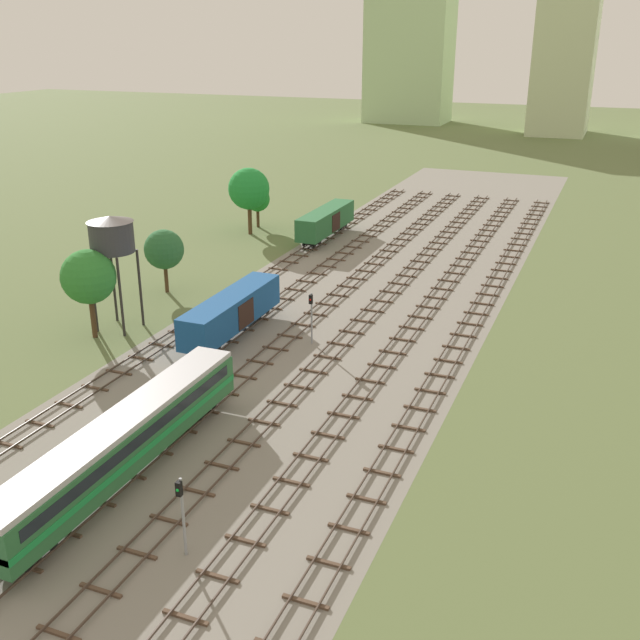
% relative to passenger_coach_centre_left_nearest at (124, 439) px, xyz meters
% --- Properties ---
extents(ground_plane, '(480.00, 480.00, 0.00)m').
position_rel_passenger_coach_centre_left_nearest_xyz_m(ground_plane, '(2.38, 27.61, -2.61)').
color(ground_plane, '#5B6B3D').
extents(ballast_bed, '(27.81, 176.00, 0.01)m').
position_rel_passenger_coach_centre_left_nearest_xyz_m(ballast_bed, '(2.38, 27.61, -2.61)').
color(ballast_bed, gray).
rests_on(ballast_bed, ground).
extents(track_far_left, '(2.40, 126.00, 0.29)m').
position_rel_passenger_coach_centre_left_nearest_xyz_m(track_far_left, '(-9.52, 28.61, -2.48)').
color(track_far_left, '#47382D').
rests_on(track_far_left, ground).
extents(track_left, '(2.40, 126.00, 0.29)m').
position_rel_passenger_coach_centre_left_nearest_xyz_m(track_left, '(-4.76, 28.61, -2.48)').
color(track_left, '#47382D').
rests_on(track_left, ground).
extents(track_centre_left, '(2.40, 126.00, 0.29)m').
position_rel_passenger_coach_centre_left_nearest_xyz_m(track_centre_left, '(0.00, 28.61, -2.48)').
color(track_centre_left, '#47382D').
rests_on(track_centre_left, ground).
extents(track_centre, '(2.40, 126.00, 0.29)m').
position_rel_passenger_coach_centre_left_nearest_xyz_m(track_centre, '(4.76, 28.61, -2.48)').
color(track_centre, '#47382D').
rests_on(track_centre, ground).
extents(track_centre_right, '(2.40, 126.00, 0.29)m').
position_rel_passenger_coach_centre_left_nearest_xyz_m(track_centre_right, '(9.52, 28.61, -2.48)').
color(track_centre_right, '#47382D').
rests_on(track_centre_right, ground).
extents(track_right, '(2.40, 126.00, 0.29)m').
position_rel_passenger_coach_centre_left_nearest_xyz_m(track_right, '(14.29, 28.61, -2.48)').
color(track_right, '#47382D').
rests_on(track_right, ground).
extents(passenger_coach_centre_left_nearest, '(2.96, 22.00, 3.80)m').
position_rel_passenger_coach_centre_left_nearest_xyz_m(passenger_coach_centre_left_nearest, '(0.00, 0.00, 0.00)').
color(passenger_coach_centre_left_nearest, '#286638').
rests_on(passenger_coach_centre_left_nearest, ground).
extents(freight_boxcar_left_near, '(2.87, 14.00, 3.60)m').
position_rel_passenger_coach_centre_left_nearest_xyz_m(freight_boxcar_left_near, '(-4.76, 22.30, -0.16)').
color(freight_boxcar_left_near, '#194C8C').
rests_on(freight_boxcar_left_near, ground).
extents(freight_boxcar_far_left_mid, '(2.87, 14.00, 3.60)m').
position_rel_passenger_coach_centre_left_nearest_xyz_m(freight_boxcar_far_left_mid, '(-9.52, 56.93, -0.16)').
color(freight_boxcar_far_left_mid, '#286638').
rests_on(freight_boxcar_far_left_mid, ground).
extents(water_tower, '(4.08, 4.08, 10.47)m').
position_rel_passenger_coach_centre_left_nearest_xyz_m(water_tower, '(-15.28, 20.28, 6.09)').
color(water_tower, '#2D2826').
rests_on(water_tower, ground).
extents(signal_post_nearest, '(0.28, 0.47, 4.62)m').
position_rel_passenger_coach_centre_left_nearest_xyz_m(signal_post_nearest, '(7.14, -5.02, 0.36)').
color(signal_post_nearest, gray).
rests_on(signal_post_nearest, ground).
extents(signal_post_near, '(0.28, 0.47, 4.64)m').
position_rel_passenger_coach_centre_left_nearest_xyz_m(signal_post_near, '(2.38, 23.43, 0.37)').
color(signal_post_near, gray).
rests_on(signal_post_near, ground).
extents(lineside_tree_0, '(4.76, 4.76, 8.02)m').
position_rel_passenger_coach_centre_left_nearest_xyz_m(lineside_tree_0, '(-16.07, 17.61, 2.99)').
color(lineside_tree_0, '#4C331E').
rests_on(lineside_tree_0, ground).
extents(lineside_tree_1, '(5.47, 5.47, 8.86)m').
position_rel_passenger_coach_centre_left_nearest_xyz_m(lineside_tree_1, '(-19.86, 55.39, 3.48)').
color(lineside_tree_1, '#4C331E').
rests_on(lineside_tree_1, ground).
extents(lineside_tree_2, '(4.09, 4.09, 6.66)m').
position_rel_passenger_coach_centre_left_nearest_xyz_m(lineside_tree_2, '(-16.95, 30.58, 1.98)').
color(lineside_tree_2, '#4C331E').
rests_on(lineside_tree_2, ground).
extents(lineside_tree_3, '(3.43, 3.43, 5.66)m').
position_rel_passenger_coach_centre_left_nearest_xyz_m(lineside_tree_3, '(-20.60, 59.24, 1.30)').
color(lineside_tree_3, '#4C331E').
rests_on(lineside_tree_3, ground).
extents(skyline_tower_0, '(23.95, 15.74, 43.83)m').
position_rel_passenger_coach_centre_left_nearest_xyz_m(skyline_tower_0, '(-37.37, 194.45, 19.30)').
color(skyline_tower_0, '#B3D39E').
rests_on(skyline_tower_0, ground).
extents(skyline_tower_1, '(14.63, 19.22, 52.42)m').
position_rel_passenger_coach_centre_left_nearest_xyz_m(skyline_tower_1, '(7.81, 181.79, 23.60)').
color(skyline_tower_1, beige).
rests_on(skyline_tower_1, ground).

